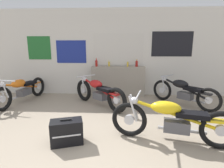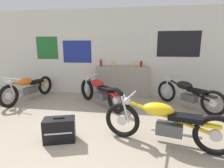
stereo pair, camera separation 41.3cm
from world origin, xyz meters
The scene contains 12 objects.
ground_plane centered at (0.00, 0.00, 0.00)m, with size 24.00×24.00×0.00m, color gray.
wall_back centered at (0.02, 3.62, 1.40)m, with size 10.00×0.07×2.80m.
sill_counter centered at (0.57, 3.44, 0.49)m, with size 1.73×0.28×0.98m.
bottle_leftmost centered at (-0.13, 3.41, 1.09)m, with size 0.08×0.08×0.26m.
bottle_left_center centered at (0.28, 3.45, 1.06)m, with size 0.06×0.06×0.19m.
bottle_center centered at (0.88, 3.42, 1.06)m, with size 0.06×0.06×0.19m.
bottle_right_center centered at (1.17, 3.43, 1.08)m, with size 0.08×0.08×0.23m.
motorcycle_red centered at (0.07, 2.36, 0.39)m, with size 1.56×1.45×0.79m.
motorcycle_black centered at (2.39, 2.54, 0.39)m, with size 1.40×1.49×0.78m.
motorcycle_orange centered at (-2.19, 2.56, 0.39)m, with size 0.65×2.04×0.78m.
motorcycle_yellow centered at (1.54, 0.58, 0.40)m, with size 2.06×0.73×0.80m.
hard_case_black centered at (-0.23, 0.44, 0.21)m, with size 0.58×0.43×0.44m.
Camera 2 is at (1.09, -2.16, 1.61)m, focal length 28.00 mm.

